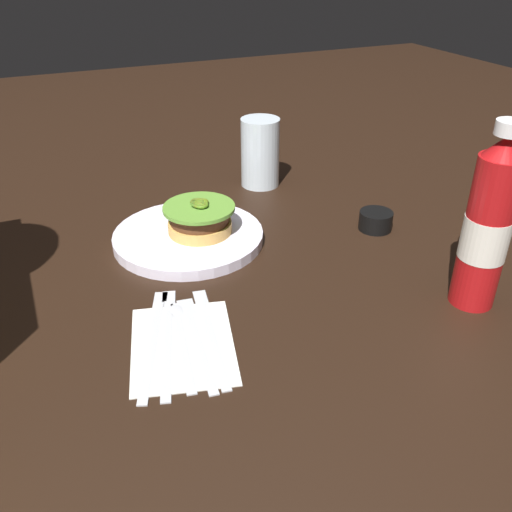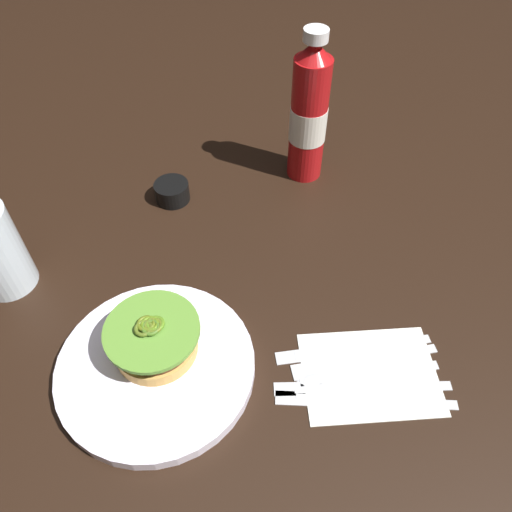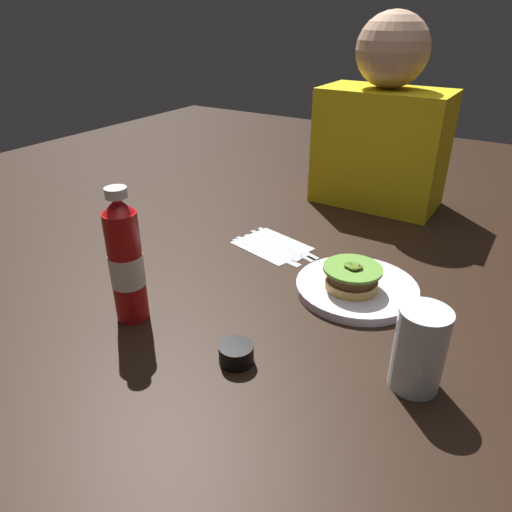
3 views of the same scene
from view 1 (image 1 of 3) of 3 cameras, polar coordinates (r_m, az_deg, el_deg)
The scene contains 12 objects.
ground_plane at distance 0.86m, azimuth -2.32°, elevation -0.45°, with size 3.00×3.00×0.00m, color black.
dinner_plate at distance 0.91m, azimuth -7.01°, elevation 1.97°, with size 0.25×0.25×0.02m, color white.
burger_sandwich at distance 0.90m, azimuth -5.87°, elevation 3.90°, with size 0.12×0.12×0.05m.
ketchup_bottle at distance 0.77m, azimuth 22.87°, elevation 2.81°, with size 0.06×0.06×0.25m.
water_glass at distance 1.10m, azimuth 0.44°, elevation 10.67°, with size 0.08×0.08×0.13m, color silver.
condiment_cup at distance 0.96m, azimuth 12.34°, elevation 3.59°, with size 0.06×0.06×0.03m, color black.
napkin at distance 0.69m, azimuth -7.62°, elevation -9.05°, with size 0.17×0.13×0.00m, color white.
table_knife at distance 0.71m, azimuth -4.87°, elevation -7.28°, with size 0.20×0.05×0.00m.
fork_utensil at distance 0.71m, azimuth -6.37°, elevation -7.77°, with size 0.19×0.04×0.00m.
spoon_utensil at distance 0.71m, azimuth -7.91°, elevation -7.42°, with size 0.18×0.05×0.00m.
steak_knife at distance 0.71m, azimuth -9.16°, elevation -7.60°, with size 0.21×0.08×0.00m.
butter_knife at distance 0.71m, azimuth -10.52°, elevation -7.72°, with size 0.21×0.09×0.00m.
Camera 1 is at (-0.69, 0.27, 0.44)m, focal length 38.59 mm.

